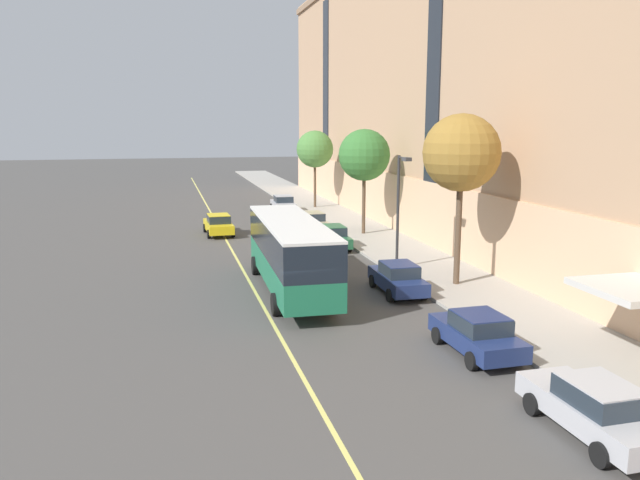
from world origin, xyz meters
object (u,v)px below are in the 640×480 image
Objects in this scene: parked_car_navy_5 at (398,278)px; street_tree_mid_block at (461,153)px; parked_car_champagne_7 at (311,222)px; parked_car_silver_1 at (595,408)px; taxi_cab at (218,224)px; parked_car_navy_6 at (477,334)px; street_tree_far_uptown at (364,155)px; city_bus at (290,251)px; street_lamp at (400,199)px; parked_car_green_2 at (332,237)px; parked_car_silver_0 at (283,204)px; street_tree_far_downtown at (315,149)px.

street_tree_mid_block reaches higher than parked_car_navy_5.
parked_car_navy_5 is 18.17m from parked_car_champagne_7.
parked_car_silver_1 is 33.96m from taxi_cab.
parked_car_navy_5 is at bearing 88.68° from parked_car_navy_6.
parked_car_silver_1 and parked_car_navy_6 have the same top height.
street_tree_far_uptown is (3.44, -2.30, 5.14)m from parked_car_champagne_7.
taxi_cab is at bearing 96.73° from city_bus.
street_lamp is (1.92, 12.76, 3.29)m from parked_car_navy_6.
parked_car_champagne_7 is at bearing 88.74° from parked_car_green_2.
street_lamp reaches higher than parked_car_navy_6.
parked_car_silver_0 is 0.93× the size of parked_car_silver_1.
street_tree_mid_block is (3.45, -29.09, 5.97)m from parked_car_silver_0.
street_tree_far_downtown is 1.17× the size of street_lamp.
parked_car_silver_1 and parked_car_navy_5 have the same top height.
parked_car_champagne_7 is 0.60× the size of street_tree_far_downtown.
street_tree_far_uptown is at bearing 81.57° from parked_car_navy_6.
parked_car_navy_5 is 31.76m from street_tree_far_downtown.
parked_car_silver_0 is 0.95× the size of taxi_cab.
taxi_cab is 0.60× the size of street_tree_far_uptown.
parked_car_green_2 is (4.85, 10.21, -1.31)m from city_bus.
parked_car_silver_1 is 1.02× the size of taxi_cab.
street_tree_mid_block is (3.46, 15.12, 5.97)m from parked_car_silver_1.
parked_car_green_2 is at bearing 90.88° from parked_car_navy_5.
parked_car_green_2 is at bearing -45.34° from taxi_cab.
parked_car_champagne_7 is at bearing 90.12° from parked_car_navy_5.
parked_car_green_2 is 0.74× the size of street_lamp.
parked_car_green_2 is at bearing 107.79° from street_tree_mid_block.
parked_car_silver_0 is at bearing 89.99° from parked_car_silver_1.
street_tree_far_uptown reaches higher than parked_car_navy_6.
parked_car_navy_6 is 0.68× the size of street_lamp.
street_tree_mid_block is 30.63m from street_tree_far_downtown.
taxi_cab is at bearing 101.89° from parked_car_silver_1.
street_tree_mid_block is at bearing -90.00° from street_tree_far_downtown.
parked_car_champagne_7 is 14.35m from street_tree_far_downtown.
street_tree_far_uptown is (10.46, -2.80, 5.14)m from taxi_cab.
parked_car_green_2 is 20.08m from parked_car_navy_6.
street_lamp is at bearing 23.06° from city_bus.
parked_car_silver_0 is at bearing 90.07° from parked_car_champagne_7.
parked_car_champagne_7 is 18.90m from street_tree_mid_block.
city_bus is at bearing -115.43° from parked_car_green_2.
taxi_cab is at bearing 175.85° from parked_car_champagne_7.
taxi_cab is at bearing 164.99° from street_tree_far_uptown.
street_tree_far_uptown is at bearing 83.52° from parked_car_silver_1.
street_tree_far_downtown reaches higher than parked_car_silver_0.
parked_car_navy_5 is 0.97× the size of taxi_cab.
parked_car_green_2 is 1.06× the size of parked_car_champagne_7.
street_lamp is (6.76, 2.88, 1.99)m from city_bus.
parked_car_silver_1 is 0.99× the size of parked_car_green_2.
parked_car_green_2 and parked_car_champagne_7 have the same top height.
street_lamp is (1.79, 18.95, 3.29)m from parked_car_silver_1.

